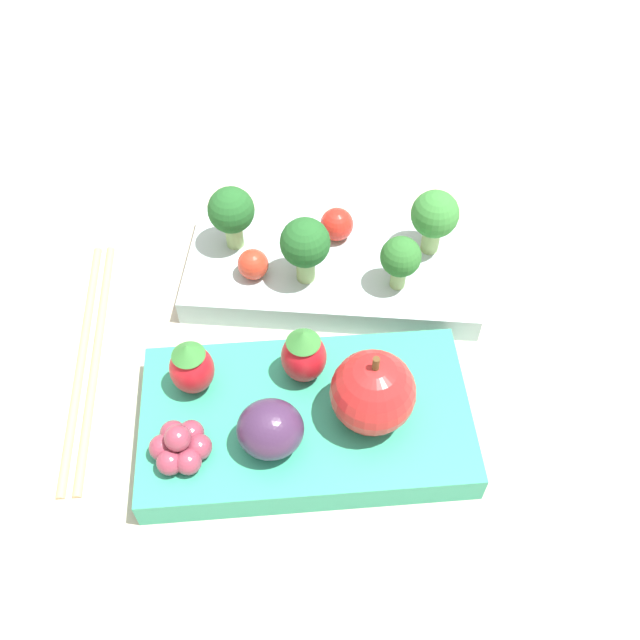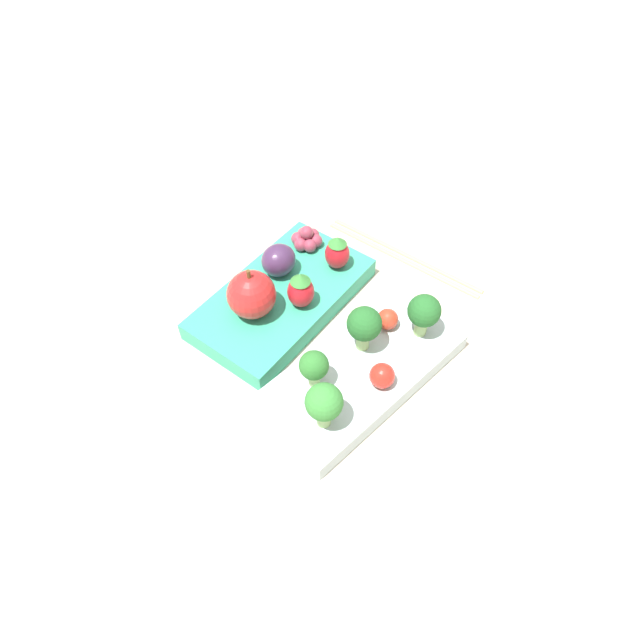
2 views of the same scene
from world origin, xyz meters
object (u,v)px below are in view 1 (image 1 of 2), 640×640
Objects in this scene: broccoli_floret_0 at (401,258)px; strawberry_0 at (304,354)px; broccoli_floret_1 at (231,212)px; plum at (270,429)px; strawberry_1 at (191,367)px; cherry_tomato_0 at (253,264)px; chopsticks_pair at (88,356)px; bento_box_savoury at (332,271)px; broccoli_floret_3 at (435,216)px; broccoli_floret_2 at (305,245)px; grape_cluster at (180,446)px; apple at (373,392)px; bento_box_fruit at (306,420)px; cherry_tomato_1 at (337,224)px.

broccoli_floret_0 is 0.10m from strawberry_0.
broccoli_floret_1 reaches higher than plum.
broccoli_floret_1 is at bearing 81.43° from strawberry_1.
cherry_tomato_0 is 0.13m from chopsticks_pair.
strawberry_1 reaches higher than plum.
strawberry_1 reaches higher than bento_box_savoury.
strawberry_1 is (-0.03, -0.10, 0.01)m from cherry_tomato_0.
strawberry_0 reaches higher than strawberry_1.
broccoli_floret_3 reaches higher than strawberry_1.
cherry_tomato_0 is at bearing -168.25° from bento_box_savoury.
broccoli_floret_0 is at bearing -127.79° from broccoli_floret_3.
chopsticks_pair is (-0.15, 0.03, -0.04)m from strawberry_0.
broccoli_floret_2 is 0.16m from grape_cluster.
strawberry_0 is 0.05m from plum.
broccoli_floret_3 reaches higher than chopsticks_pair.
apple reaches higher than broccoli_floret_3.
cherry_tomato_0 is 0.60× the size of grape_cluster.
cherry_tomato_0 is at bearing 75.25° from grape_cluster.
strawberry_0 is 1.11× the size of plum.
chopsticks_pair is at bearing 147.83° from plum.
broccoli_floret_1 is 0.04m from cherry_tomato_0.
cherry_tomato_1 is (0.03, 0.15, 0.02)m from bento_box_fruit.
broccoli_floret_3 is 2.36× the size of cherry_tomato_0.
bento_box_fruit is 0.04m from strawberry_0.
broccoli_floret_1 reaches higher than grape_cluster.
broccoli_floret_3 is 0.07m from cherry_tomato_1.
cherry_tomato_0 is (-0.06, -0.01, 0.02)m from bento_box_savoury.
grape_cluster is (-0.11, -0.02, -0.02)m from apple.
bento_box_fruit is 0.12m from broccoli_floret_2.
grape_cluster is at bearing -94.51° from strawberry_1.
plum reaches higher than grape_cluster.
broccoli_floret_3 is at bearing 56.00° from bento_box_fruit.
plum is (0.03, -0.17, -0.01)m from broccoli_floret_1.
broccoli_floret_3 is at bearing 9.99° from cherry_tomato_0.
strawberry_1 reaches higher than cherry_tomato_1.
cherry_tomato_1 is at bearing 28.14° from chopsticks_pair.
broccoli_floret_2 is 2.40× the size of cherry_tomato_0.
broccoli_floret_1 is 0.15m from broccoli_floret_3.
strawberry_1 is (-0.14, -0.08, -0.01)m from broccoli_floret_0.
cherry_tomato_0 is (-0.13, -0.02, -0.02)m from broccoli_floret_3.
plum is (-0.09, -0.13, -0.01)m from broccoli_floret_0.
bento_box_savoury is 0.18m from grape_cluster.
apple is 1.37× the size of strawberry_0.
bento_box_fruit is 9.53× the size of cherry_tomato_0.
broccoli_floret_3 is 0.26m from chopsticks_pair.
apple reaches higher than strawberry_1.
apple is at bearing -12.62° from strawberry_1.
bento_box_savoury is 0.11m from strawberry_0.
bento_box_savoury is 4.17× the size of broccoli_floret_2.
broccoli_floret_1 reaches higher than bento_box_savoury.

